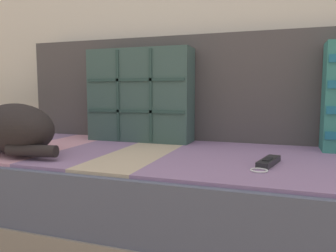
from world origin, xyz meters
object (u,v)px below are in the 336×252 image
at_px(couch, 199,204).
at_px(game_remote_far, 268,162).
at_px(throw_pillow_quilted, 140,95).
at_px(sleeping_cat, 13,129).

xyz_separation_m(couch, game_remote_far, (0.24, -0.13, 0.20)).
height_order(throw_pillow_quilted, game_remote_far, throw_pillow_quilted).
distance_m(sleeping_cat, game_remote_far, 0.88).
relative_size(couch, sleeping_cat, 4.36).
height_order(sleeping_cat, game_remote_far, sleeping_cat).
bearing_deg(throw_pillow_quilted, game_remote_far, -30.41).
xyz_separation_m(throw_pillow_quilted, game_remote_far, (0.56, -0.33, -0.19)).
relative_size(couch, game_remote_far, 9.65).
height_order(throw_pillow_quilted, sleeping_cat, throw_pillow_quilted).
distance_m(couch, throw_pillow_quilted, 0.54).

